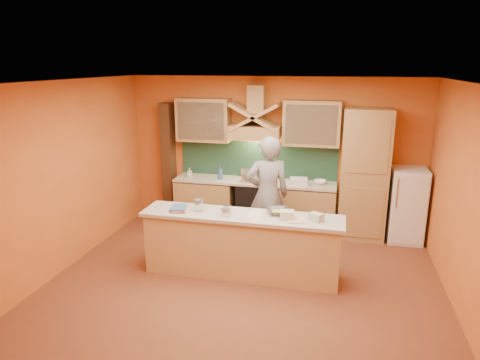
% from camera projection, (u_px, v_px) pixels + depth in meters
% --- Properties ---
extents(floor, '(5.50, 5.00, 0.01)m').
position_uv_depth(floor, '(244.00, 285.00, 6.05)').
color(floor, brown).
rests_on(floor, ground).
extents(ceiling, '(5.50, 5.00, 0.01)m').
position_uv_depth(ceiling, '(244.00, 82.00, 5.30)').
color(ceiling, white).
rests_on(ceiling, wall_back).
extents(wall_back, '(5.50, 0.02, 2.80)m').
position_uv_depth(wall_back, '(273.00, 153.00, 8.02)').
color(wall_back, orange).
rests_on(wall_back, floor).
extents(wall_front, '(5.50, 0.02, 2.80)m').
position_uv_depth(wall_front, '(173.00, 280.00, 3.33)').
color(wall_front, orange).
rests_on(wall_front, floor).
extents(wall_left, '(0.02, 5.00, 2.80)m').
position_uv_depth(wall_left, '(62.00, 178.00, 6.29)').
color(wall_left, orange).
rests_on(wall_left, floor).
extents(wall_right, '(0.02, 5.00, 2.80)m').
position_uv_depth(wall_right, '(470.00, 206.00, 5.06)').
color(wall_right, orange).
rests_on(wall_right, floor).
extents(base_cabinet_left, '(1.10, 0.60, 0.86)m').
position_uv_depth(base_cabinet_left, '(206.00, 202.00, 8.27)').
color(base_cabinet_left, tan).
rests_on(base_cabinet_left, floor).
extents(base_cabinet_right, '(1.10, 0.60, 0.86)m').
position_uv_depth(base_cabinet_right, '(305.00, 209.00, 7.85)').
color(base_cabinet_right, tan).
rests_on(base_cabinet_right, floor).
extents(counter_top, '(3.00, 0.62, 0.04)m').
position_uv_depth(counter_top, '(254.00, 182.00, 7.94)').
color(counter_top, beige).
rests_on(counter_top, base_cabinet_left).
extents(stove, '(0.60, 0.58, 0.90)m').
position_uv_depth(stove, '(254.00, 205.00, 8.06)').
color(stove, black).
rests_on(stove, floor).
extents(backsplash, '(3.00, 0.03, 0.70)m').
position_uv_depth(backsplash, '(257.00, 160.00, 8.11)').
color(backsplash, '#1A3B2A').
rests_on(backsplash, wall_back).
extents(range_hood, '(0.92, 0.50, 0.24)m').
position_uv_depth(range_hood, '(255.00, 132.00, 7.74)').
color(range_hood, tan).
rests_on(range_hood, wall_back).
extents(hood_chimney, '(0.30, 0.30, 0.50)m').
position_uv_depth(hood_chimney, '(257.00, 99.00, 7.68)').
color(hood_chimney, tan).
rests_on(hood_chimney, wall_back).
extents(upper_cabinet_left, '(1.00, 0.35, 0.80)m').
position_uv_depth(upper_cabinet_left, '(204.00, 120.00, 7.98)').
color(upper_cabinet_left, tan).
rests_on(upper_cabinet_left, wall_back).
extents(upper_cabinet_right, '(1.00, 0.35, 0.80)m').
position_uv_depth(upper_cabinet_right, '(312.00, 123.00, 7.54)').
color(upper_cabinet_right, tan).
rests_on(upper_cabinet_right, wall_back).
extents(pantry_column, '(0.80, 0.60, 2.30)m').
position_uv_depth(pantry_column, '(364.00, 175.00, 7.44)').
color(pantry_column, tan).
rests_on(pantry_column, floor).
extents(fridge, '(0.58, 0.60, 1.30)m').
position_uv_depth(fridge, '(407.00, 205.00, 7.40)').
color(fridge, white).
rests_on(fridge, floor).
extents(trim_column_left, '(0.20, 0.30, 2.30)m').
position_uv_depth(trim_column_left, '(169.00, 162.00, 8.40)').
color(trim_column_left, '#472816').
rests_on(trim_column_left, floor).
extents(island_body, '(2.80, 0.55, 0.88)m').
position_uv_depth(island_body, '(241.00, 247.00, 6.23)').
color(island_body, tan).
rests_on(island_body, floor).
extents(island_top, '(2.90, 0.62, 0.05)m').
position_uv_depth(island_top, '(242.00, 216.00, 6.11)').
color(island_top, beige).
rests_on(island_top, island_body).
extents(person, '(0.82, 0.67, 1.93)m').
position_uv_depth(person, '(267.00, 195.00, 6.91)').
color(person, gray).
rests_on(person, floor).
extents(pot_large, '(0.34, 0.34, 0.15)m').
position_uv_depth(pot_large, '(248.00, 179.00, 7.85)').
color(pot_large, '#B9BAC1').
rests_on(pot_large, stove).
extents(pot_small, '(0.27, 0.27, 0.13)m').
position_uv_depth(pot_small, '(262.00, 178.00, 7.94)').
color(pot_small, '#BBBBC2').
rests_on(pot_small, stove).
extents(soap_bottle_a, '(0.08, 0.08, 0.17)m').
position_uv_depth(soap_bottle_a, '(190.00, 172.00, 8.19)').
color(soap_bottle_a, beige).
rests_on(soap_bottle_a, counter_top).
extents(soap_bottle_b, '(0.13, 0.13, 0.26)m').
position_uv_depth(soap_bottle_b, '(220.00, 172.00, 8.00)').
color(soap_bottle_b, '#33588D').
rests_on(soap_bottle_b, counter_top).
extents(bowl_back, '(0.29, 0.29, 0.07)m').
position_uv_depth(bowl_back, '(320.00, 182.00, 7.70)').
color(bowl_back, white).
rests_on(bowl_back, counter_top).
extents(dish_rack, '(0.34, 0.28, 0.11)m').
position_uv_depth(dish_rack, '(299.00, 181.00, 7.68)').
color(dish_rack, white).
rests_on(dish_rack, counter_top).
extents(book_lower, '(0.28, 0.33, 0.03)m').
position_uv_depth(book_lower, '(172.00, 210.00, 6.25)').
color(book_lower, '#B35E40').
rests_on(book_lower, island_top).
extents(book_upper, '(0.27, 0.34, 0.02)m').
position_uv_depth(book_upper, '(171.00, 207.00, 6.30)').
color(book_upper, '#3D5D86').
rests_on(book_upper, island_top).
extents(jar_large, '(0.14, 0.14, 0.17)m').
position_uv_depth(jar_large, '(199.00, 205.00, 6.22)').
color(jar_large, silver).
rests_on(jar_large, island_top).
extents(jar_small, '(0.13, 0.13, 0.12)m').
position_uv_depth(jar_small, '(227.00, 210.00, 6.11)').
color(jar_small, white).
rests_on(jar_small, island_top).
extents(kitchen_scale, '(0.13, 0.13, 0.09)m').
position_uv_depth(kitchen_scale, '(226.00, 214.00, 6.00)').
color(kitchen_scale, white).
rests_on(kitchen_scale, island_top).
extents(mixing_bowl, '(0.40, 0.40, 0.08)m').
position_uv_depth(mixing_bowl, '(278.00, 211.00, 6.11)').
color(mixing_bowl, silver).
rests_on(mixing_bowl, island_top).
extents(cloth, '(0.28, 0.24, 0.02)m').
position_uv_depth(cloth, '(296.00, 221.00, 5.83)').
color(cloth, beige).
rests_on(cloth, island_top).
extents(grocery_bag_a, '(0.21, 0.18, 0.12)m').
position_uv_depth(grocery_bag_a, '(287.00, 215.00, 5.89)').
color(grocery_bag_a, beige).
rests_on(grocery_bag_a, island_top).
extents(grocery_bag_b, '(0.22, 0.21, 0.11)m').
position_uv_depth(grocery_bag_b, '(316.00, 217.00, 5.84)').
color(grocery_bag_b, beige).
rests_on(grocery_bag_b, island_top).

